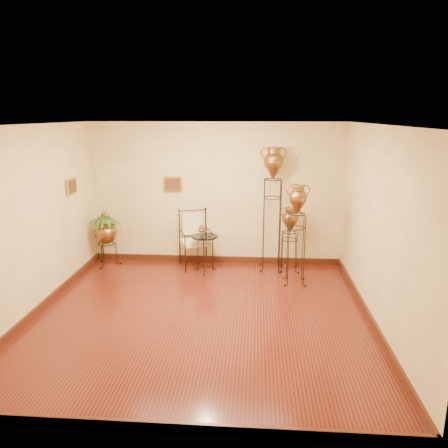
# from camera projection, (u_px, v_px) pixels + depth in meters

# --- Properties ---
(ground) EXTENTS (5.00, 5.00, 0.00)m
(ground) POSITION_uv_depth(u_px,v_px,m) (201.00, 316.00, 6.54)
(ground) COLOR #592015
(ground) RESTS_ON ground
(room_shell) EXTENTS (5.02, 5.02, 2.81)m
(room_shell) POSITION_uv_depth(u_px,v_px,m) (199.00, 202.00, 6.12)
(room_shell) COLOR #F5EA9E
(room_shell) RESTS_ON ground
(amphora_tall) EXTENTS (0.53, 0.53, 2.37)m
(amphora_tall) POSITION_uv_depth(u_px,v_px,m) (272.00, 208.00, 8.24)
(amphora_tall) COLOR #2D2516
(amphora_tall) RESTS_ON ground
(amphora_mid) EXTENTS (0.47, 0.47, 1.80)m
(amphora_mid) POSITION_uv_depth(u_px,v_px,m) (296.00, 234.00, 7.61)
(amphora_mid) COLOR #2D2516
(amphora_mid) RESTS_ON ground
(amphora_short) EXTENTS (0.44, 0.44, 1.27)m
(amphora_short) POSITION_uv_depth(u_px,v_px,m) (289.00, 239.00, 8.31)
(amphora_short) COLOR #2D2516
(amphora_short) RESTS_ON ground
(planter_urn) EXTENTS (0.78, 0.78, 1.28)m
(planter_urn) POSITION_uv_depth(u_px,v_px,m) (106.00, 230.00, 8.58)
(planter_urn) COLOR #2D2516
(planter_urn) RESTS_ON ground
(armchair) EXTENTS (0.80, 0.77, 1.11)m
(armchair) POSITION_uv_depth(u_px,v_px,m) (196.00, 240.00, 8.51)
(armchair) COLOR #2D2516
(armchair) RESTS_ON ground
(side_table) EXTENTS (0.57, 0.57, 0.90)m
(side_table) POSITION_uv_depth(u_px,v_px,m) (205.00, 253.00, 8.28)
(side_table) COLOR #2D2516
(side_table) RESTS_ON ground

